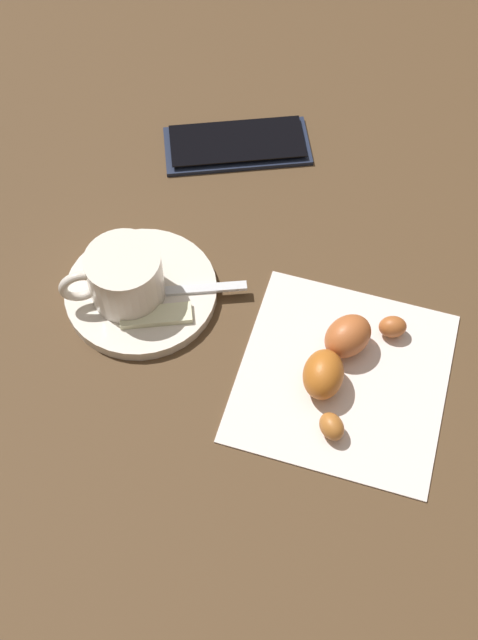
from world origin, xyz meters
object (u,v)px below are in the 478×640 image
object	(u,v)px
sugar_packet	(156,315)
cell_phone	(237,144)
croissant	(340,358)
teaspoon	(151,292)
napkin	(343,376)
saucer	(141,292)
espresso_cup	(123,277)

from	to	relation	value
sugar_packet	cell_phone	xyz separation A→B (m)	(-0.04, -0.23, -0.01)
sugar_packet	croissant	size ratio (longest dim) A/B	0.49
teaspoon	croissant	xyz separation A→B (m)	(-0.18, 0.05, 0.01)
teaspoon	cell_phone	distance (m)	0.21
napkin	croissant	bearing A→B (deg)	-52.11
sugar_packet	saucer	bearing A→B (deg)	110.71
saucer	croissant	distance (m)	0.20
sugar_packet	croissant	world-z (taller)	croissant
croissant	cell_phone	distance (m)	0.29
saucer	cell_phone	distance (m)	0.21
espresso_cup	croissant	world-z (taller)	espresso_cup
napkin	croissant	world-z (taller)	croissant
croissant	sugar_packet	bearing A→B (deg)	-8.19
cell_phone	sugar_packet	bearing A→B (deg)	80.09
teaspoon	sugar_packet	world-z (taller)	teaspoon
napkin	croissant	distance (m)	0.02
saucer	croissant	xyz separation A→B (m)	(-0.19, 0.05, 0.02)
saucer	cell_phone	bearing A→B (deg)	-106.83
espresso_cup	teaspoon	size ratio (longest dim) A/B	0.68
teaspoon	saucer	bearing A→B (deg)	-21.00
teaspoon	napkin	distance (m)	0.19
teaspoon	sugar_packet	bearing A→B (deg)	110.69
napkin	cell_phone	bearing A→B (deg)	-63.26
espresso_cup	napkin	distance (m)	0.21
croissant	espresso_cup	bearing A→B (deg)	-12.90
teaspoon	napkin	size ratio (longest dim) A/B	0.72
sugar_packet	croissant	bearing A→B (deg)	-22.70
espresso_cup	cell_phone	distance (m)	0.22
sugar_packet	napkin	size ratio (longest dim) A/B	0.35
croissant	cell_phone	xyz separation A→B (m)	(0.13, -0.26, -0.02)
saucer	espresso_cup	size ratio (longest dim) A/B	1.57
croissant	teaspoon	bearing A→B (deg)	-15.51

